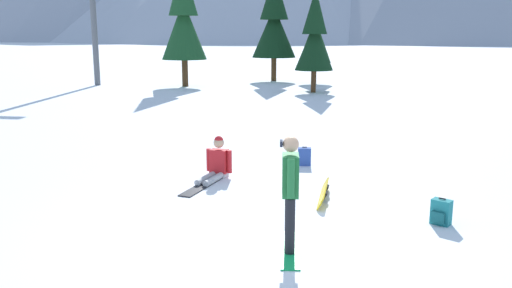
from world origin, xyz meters
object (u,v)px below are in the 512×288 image
loose_snowboard_near_right (324,192)px  pine_tree_broad (315,32)px  pine_tree_leaning (314,37)px  pine_tree_slender (274,22)px  snowboarder_midground (216,165)px  backpack_blue (304,157)px  snowboarder_foreground (290,191)px  backpack_teal (441,212)px  pine_tree_young (184,19)px  ski_lift_tower (93,0)px

loose_snowboard_near_right → pine_tree_broad: bearing=94.0°
pine_tree_leaning → loose_snowboard_near_right: bearing=-85.8°
pine_tree_slender → pine_tree_leaning: size_ratio=1.30×
snowboarder_midground → pine_tree_broad: pine_tree_broad is taller
loose_snowboard_near_right → backpack_blue: backpack_blue is taller
loose_snowboard_near_right → pine_tree_leaning: bearing=94.2°
snowboarder_foreground → backpack_blue: snowboarder_foreground is taller
backpack_teal → pine_tree_broad: size_ratio=0.08×
snowboarder_midground → pine_tree_young: size_ratio=0.25×
ski_lift_tower → pine_tree_young: bearing=2.1°
pine_tree_young → ski_lift_tower: bearing=-177.9°
backpack_blue → pine_tree_broad: 22.20m
pine_tree_leaning → ski_lift_tower: (-13.60, 1.86, 2.16)m
backpack_blue → pine_tree_broad: bearing=92.9°
ski_lift_tower → snowboarder_foreground: bearing=-58.3°
loose_snowboard_near_right → pine_tree_leaning: pine_tree_leaning is taller
ski_lift_tower → pine_tree_broad: bearing=15.3°
snowboarder_midground → backpack_teal: (4.52, -2.19, -0.11)m
loose_snowboard_near_right → backpack_teal: backpack_teal is taller
pine_tree_slender → ski_lift_tower: size_ratio=0.81×
loose_snowboard_near_right → snowboarder_midground: bearing=156.9°
backpack_blue → pine_tree_slender: size_ratio=0.07×
pine_tree_broad → pine_tree_young: bearing=-155.8°
pine_tree_young → pine_tree_leaning: (7.95, -2.07, -1.03)m
loose_snowboard_near_right → backpack_teal: 2.35m
pine_tree_slender → pine_tree_young: size_ratio=0.97×
pine_tree_broad → ski_lift_tower: bearing=-164.7°
pine_tree_slender → loose_snowboard_near_right: bearing=-80.1°
pine_tree_broad → pine_tree_leaning: size_ratio=1.08×
pine_tree_broad → ski_lift_tower: 13.92m
snowboarder_foreground → pine_tree_broad: size_ratio=0.29×
ski_lift_tower → backpack_blue: bearing=-51.8°
snowboarder_foreground → loose_snowboard_near_right: snowboarder_foreground is taller
pine_tree_broad → pine_tree_young: (-7.65, -3.43, 0.78)m
snowboarder_foreground → pine_tree_young: pine_tree_young is taller
backpack_teal → pine_tree_broad: pine_tree_broad is taller
pine_tree_broad → pine_tree_young: pine_tree_young is taller
backpack_blue → backpack_teal: same height
pine_tree_slender → ski_lift_tower: bearing=-154.8°
snowboarder_midground → loose_snowboard_near_right: snowboarder_midground is taller
backpack_blue → pine_tree_leaning: size_ratio=0.09×
pine_tree_slender → backpack_blue: bearing=-80.4°
snowboarder_midground → pine_tree_leaning: pine_tree_leaning is taller
pine_tree_slender → pine_tree_leaning: bearing=-65.3°
snowboarder_foreground → backpack_blue: (-0.20, 5.33, -0.73)m
pine_tree_young → pine_tree_leaning: bearing=-14.6°
backpack_blue → pine_tree_leaning: (-0.82, 16.46, 2.80)m
snowboarder_midground → ski_lift_tower: bearing=122.2°
backpack_blue → pine_tree_slender: 23.88m
snowboarder_foreground → pine_tree_slender: pine_tree_slender is taller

